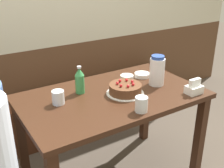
% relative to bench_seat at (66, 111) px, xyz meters
% --- Properties ---
extents(bench_seat, '(2.36, 0.38, 0.44)m').
position_rel_bench_seat_xyz_m(bench_seat, '(0.00, 0.00, 0.00)').
color(bench_seat, '#472314').
rests_on(bench_seat, ground_plane).
extents(dining_table, '(1.22, 0.73, 0.73)m').
position_rel_bench_seat_xyz_m(dining_table, '(0.00, -0.83, 0.41)').
color(dining_table, '#381E11').
rests_on(dining_table, ground_plane).
extents(birthday_cake, '(0.26, 0.26, 0.09)m').
position_rel_bench_seat_xyz_m(birthday_cake, '(0.08, -0.87, 0.55)').
color(birthday_cake, white).
rests_on(birthday_cake, dining_table).
extents(water_pitcher, '(0.11, 0.11, 0.22)m').
position_rel_bench_seat_xyz_m(water_pitcher, '(0.36, -0.86, 0.62)').
color(water_pitcher, white).
rests_on(water_pitcher, dining_table).
extents(soju_bottle, '(0.06, 0.06, 0.19)m').
position_rel_bench_seat_xyz_m(soju_bottle, '(-0.17, -0.69, 0.60)').
color(soju_bottle, '#388E4C').
rests_on(soju_bottle, dining_table).
extents(napkin_holder, '(0.11, 0.08, 0.11)m').
position_rel_bench_seat_xyz_m(napkin_holder, '(0.48, -1.11, 0.55)').
color(napkin_holder, white).
rests_on(napkin_holder, dining_table).
extents(bowl_soup_white, '(0.12, 0.12, 0.03)m').
position_rel_bench_seat_xyz_m(bowl_soup_white, '(0.37, -0.69, 0.53)').
color(bowl_soup_white, white).
rests_on(bowl_soup_white, dining_table).
extents(bowl_rice_small, '(0.10, 0.10, 0.03)m').
position_rel_bench_seat_xyz_m(bowl_rice_small, '(0.24, -0.66, 0.53)').
color(bowl_rice_small, white).
rests_on(bowl_rice_small, dining_table).
extents(glass_water_tall, '(0.08, 0.08, 0.09)m').
position_rel_bench_seat_xyz_m(glass_water_tall, '(0.02, -1.12, 0.56)').
color(glass_water_tall, silver).
rests_on(glass_water_tall, dining_table).
extents(glass_tumbler_short, '(0.08, 0.08, 0.09)m').
position_rel_bench_seat_xyz_m(glass_tumbler_short, '(-0.36, -0.77, 0.56)').
color(glass_tumbler_short, silver).
rests_on(glass_tumbler_short, dining_table).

